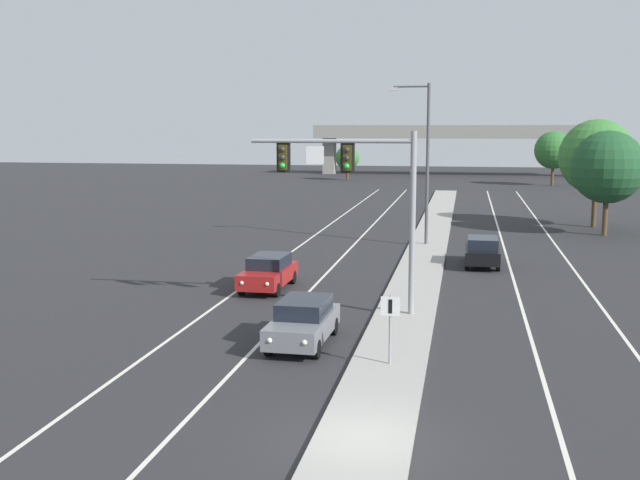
% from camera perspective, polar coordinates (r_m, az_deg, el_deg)
% --- Properties ---
extents(ground_plane, '(260.00, 260.00, 0.00)m').
position_cam_1_polar(ground_plane, '(19.27, 3.17, -14.68)').
color(ground_plane, '#28282B').
extents(median_island, '(2.40, 110.00, 0.15)m').
position_cam_1_polar(median_island, '(36.44, 6.90, -3.51)').
color(median_island, '#9E9B93').
rests_on(median_island, ground).
extents(lane_stripe_oncoming_center, '(0.14, 100.00, 0.01)m').
position_cam_1_polar(lane_stripe_oncoming_center, '(43.81, 1.37, -1.54)').
color(lane_stripe_oncoming_center, silver).
rests_on(lane_stripe_oncoming_center, ground).
extents(lane_stripe_receding_center, '(0.14, 100.00, 0.01)m').
position_cam_1_polar(lane_stripe_receding_center, '(43.32, 13.74, -1.89)').
color(lane_stripe_receding_center, silver).
rests_on(lane_stripe_receding_center, ground).
extents(edge_stripe_left, '(0.14, 100.00, 0.01)m').
position_cam_1_polar(edge_stripe_left, '(44.45, -2.83, -1.40)').
color(edge_stripe_left, silver).
rests_on(edge_stripe_left, ground).
extents(edge_stripe_right, '(0.14, 100.00, 0.01)m').
position_cam_1_polar(edge_stripe_right, '(43.63, 18.07, -1.99)').
color(edge_stripe_right, silver).
rests_on(edge_stripe_right, ground).
extents(overhead_signal_mast, '(6.58, 0.44, 7.20)m').
position_cam_1_polar(overhead_signal_mast, '(30.61, 2.97, 4.16)').
color(overhead_signal_mast, gray).
rests_on(overhead_signal_mast, median_island).
extents(median_sign_post, '(0.60, 0.10, 2.20)m').
position_cam_1_polar(median_sign_post, '(24.38, 5.18, -5.80)').
color(median_sign_post, gray).
rests_on(median_sign_post, median_island).
extents(street_lamp_median, '(2.58, 0.28, 10.00)m').
position_cam_1_polar(street_lamp_median, '(49.10, 7.65, 6.26)').
color(street_lamp_median, '#4C4C51').
rests_on(street_lamp_median, median_island).
extents(car_oncoming_grey, '(1.91, 4.51, 1.58)m').
position_cam_1_polar(car_oncoming_grey, '(27.11, -1.24, -5.99)').
color(car_oncoming_grey, slate).
rests_on(car_oncoming_grey, ground).
extents(car_oncoming_red, '(1.91, 4.50, 1.58)m').
position_cam_1_polar(car_oncoming_red, '(36.20, -3.81, -2.35)').
color(car_oncoming_red, maroon).
rests_on(car_oncoming_red, ground).
extents(car_receding_black, '(1.85, 4.48, 1.58)m').
position_cam_1_polar(car_receding_black, '(43.05, 11.84, -0.79)').
color(car_receding_black, black).
rests_on(car_receding_black, ground).
extents(overpass_bridge, '(42.40, 6.40, 7.65)m').
position_cam_1_polar(overpass_bridge, '(121.83, 9.69, 7.43)').
color(overpass_bridge, gray).
rests_on(overpass_bridge, ground).
extents(tree_far_left_a, '(3.31, 3.31, 4.79)m').
position_cam_1_polar(tree_far_left_a, '(109.06, 2.02, 6.05)').
color(tree_far_left_a, '#4C3823').
rests_on(tree_far_left_a, ground).
extents(tree_far_right_c, '(4.75, 4.75, 6.87)m').
position_cam_1_polar(tree_far_right_c, '(103.10, 16.75, 6.33)').
color(tree_far_right_c, '#4C3823').
rests_on(tree_far_right_c, ground).
extents(tree_far_right_a, '(5.01, 5.01, 7.24)m').
position_cam_1_polar(tree_far_right_a, '(57.01, 20.36, 5.03)').
color(tree_far_right_a, '#4C3823').
rests_on(tree_far_right_a, ground).
extents(tree_far_right_b, '(5.56, 5.56, 8.05)m').
position_cam_1_polar(tree_far_right_b, '(61.52, 19.64, 5.77)').
color(tree_far_right_b, '#4C3823').
rests_on(tree_far_right_b, ground).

